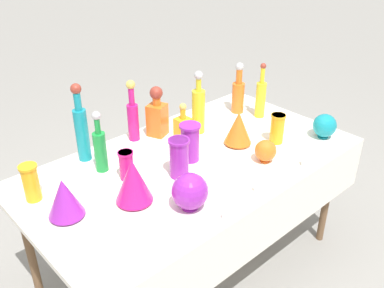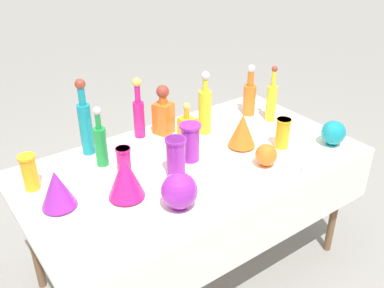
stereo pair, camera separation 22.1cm
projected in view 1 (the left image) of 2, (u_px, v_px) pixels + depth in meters
ground_plane at (192, 266)px, 2.63m from camera, size 40.00×40.00×0.00m
display_table at (196, 173)px, 2.27m from camera, size 1.79×0.98×0.76m
tall_bottle_0 at (198, 108)px, 2.48m from camera, size 0.08×0.08×0.38m
tall_bottle_1 at (261, 97)px, 2.67m from camera, size 0.06×0.06×0.35m
tall_bottle_2 at (238, 93)px, 2.74m from camera, size 0.08×0.08×0.33m
tall_bottle_3 at (133, 116)px, 2.40m from camera, size 0.06×0.06×0.36m
tall_bottle_4 at (100, 148)px, 2.12m from camera, size 0.06×0.06×0.33m
tall_bottle_5 at (81, 128)px, 2.19m from camera, size 0.07×0.07×0.43m
square_decanter_0 at (183, 130)px, 2.37m from camera, size 0.08×0.08×0.25m
square_decanter_1 at (157, 114)px, 2.46m from camera, size 0.13×0.13×0.30m
slender_vase_0 at (277, 128)px, 2.40m from camera, size 0.08×0.08×0.17m
slender_vase_1 at (31, 182)px, 1.92m from camera, size 0.08×0.08×0.18m
slender_vase_2 at (126, 164)px, 2.08m from camera, size 0.08×0.08×0.15m
slender_vase_3 at (179, 157)px, 2.08m from camera, size 0.11×0.11×0.20m
slender_vase_4 at (190, 141)px, 2.22m from camera, size 0.11×0.11×0.21m
fluted_vase_0 at (238, 128)px, 2.37m from camera, size 0.15×0.15×0.20m
fluted_vase_1 at (64, 198)px, 1.81m from camera, size 0.16×0.16×0.19m
fluted_vase_2 at (133, 180)px, 1.89m from camera, size 0.17×0.17×0.22m
round_bowl_0 at (266, 151)px, 2.22m from camera, size 0.11×0.11×0.12m
round_bowl_1 at (190, 191)px, 1.86m from camera, size 0.16×0.16×0.17m
round_bowl_2 at (325, 126)px, 2.45m from camera, size 0.14×0.14×0.14m
price_tag_left at (259, 186)px, 2.02m from camera, size 0.06×0.02×0.05m
price_tag_center at (305, 160)px, 2.22m from camera, size 0.06×0.02×0.05m
price_tag_right at (226, 212)px, 1.85m from camera, size 0.06×0.03×0.03m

